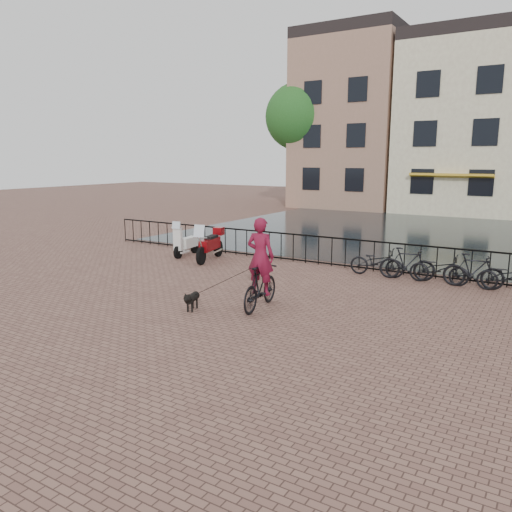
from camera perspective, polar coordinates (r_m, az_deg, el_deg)
The scene contains 15 objects.
ground at distance 10.90m, azimuth -8.40°, elevation -8.82°, with size 100.00×100.00×0.00m, color brown.
canal_water at distance 26.23m, azimuth 16.64°, elevation 2.59°, with size 20.00×20.00×0.00m, color black.
railing at distance 17.44m, azimuth 8.65°, elevation 0.47°, with size 20.00×0.05×1.02m.
canal_house_left at distance 40.45m, azimuth 11.48°, elevation 14.79°, with size 7.50×9.00×12.80m.
canal_house_mid at distance 38.36m, azimuth 23.04°, elevation 13.60°, with size 8.00×9.50×11.80m.
tree_far_left at distance 39.14m, azimuth 4.91°, elevation 15.57°, with size 5.04×5.04×9.27m.
cyclist at distance 12.28m, azimuth 0.51°, elevation -1.48°, with size 0.90×2.01×2.68m.
dog at distance 12.44m, azimuth -7.30°, elevation -5.05°, with size 0.45×0.78×0.50m.
motorcycle at distance 18.24m, azimuth -5.30°, elevation 1.74°, with size 0.93×2.10×1.46m.
scooter at distance 19.25m, azimuth -7.96°, elevation 2.13°, with size 0.64×1.59×1.43m.
parked_bike_0 at distance 16.28m, azimuth 13.64°, elevation -0.67°, with size 0.60×1.72×0.90m, color black.
parked_bike_1 at distance 16.02m, azimuth 16.88°, elevation -0.86°, with size 0.47×1.66×1.00m, color black.
parked_bike_2 at distance 15.82m, azimuth 20.19°, elevation -1.39°, with size 0.60×1.72×0.90m, color black.
parked_bike_3 at distance 15.66m, azimuth 23.60°, elevation -1.59°, with size 0.47×1.66×1.00m, color black.
parked_bike_4 at distance 15.58m, azimuth 27.03°, elevation -2.13°, with size 0.60×1.72×0.90m, color black.
Camera 1 is at (6.66, -7.80, 3.71)m, focal length 35.00 mm.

